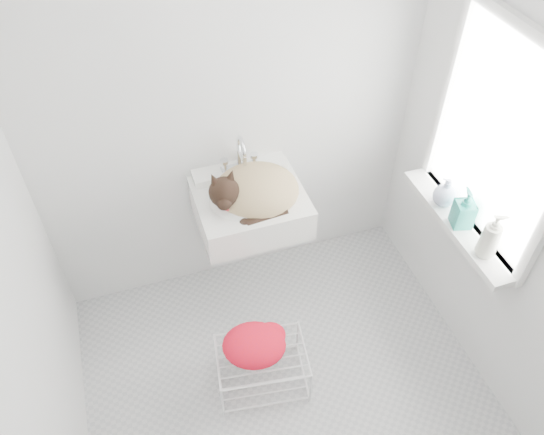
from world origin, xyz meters
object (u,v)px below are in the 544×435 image
object	(u,v)px
cat	(252,190)
bottle_a	(484,254)
bottle_b	(459,224)
wire_rack	(262,367)
sink	(250,194)
bottle_c	(442,203)

from	to	relation	value
cat	bottle_a	size ratio (longest dim) A/B	2.39
bottle_a	bottle_b	bearing A→B (deg)	90.00
bottle_b	wire_rack	bearing A→B (deg)	-175.78
cat	wire_rack	xyz separation A→B (m)	(-0.16, -0.63, -0.74)
cat	wire_rack	bearing A→B (deg)	-93.84
sink	bottle_b	distance (m)	1.13
bottle_c	cat	bearing A→B (deg)	158.51
bottle_a	bottle_b	world-z (taller)	same
bottle_a	bottle_c	distance (m)	0.39
sink	bottle_a	distance (m)	1.25
sink	cat	world-z (taller)	cat
sink	bottle_c	world-z (taller)	sink
wire_rack	bottle_b	distance (m)	1.32
bottle_a	bottle_c	size ratio (longest dim) A/B	1.34
sink	wire_rack	distance (m)	0.97
cat	bottle_b	world-z (taller)	cat
bottle_a	cat	bearing A→B (deg)	141.53
cat	bottle_a	xyz separation A→B (m)	(0.96, -0.77, -0.04)
sink	bottle_c	xyz separation A→B (m)	(0.97, -0.40, 0.00)
bottle_c	sink	bearing A→B (deg)	157.81
sink	bottle_b	xyz separation A→B (m)	(0.97, -0.57, 0.00)
cat	bottle_b	xyz separation A→B (m)	(0.96, -0.55, -0.04)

